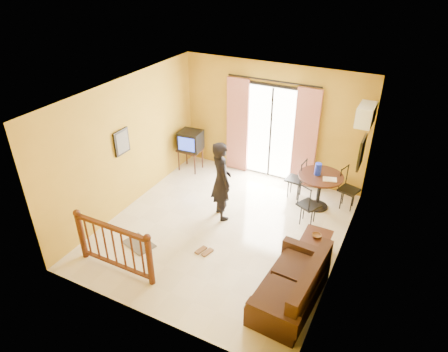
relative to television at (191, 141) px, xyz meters
The scene contains 19 objects.
ground 2.75m from the television, 44.75° to the right, with size 5.00×5.00×0.00m, color beige.
room_shell 2.78m from the television, 44.75° to the right, with size 5.00×5.00×5.00m.
balcony_door 1.99m from the television, 17.21° to the left, with size 2.25×0.14×2.46m.
tv_table 0.32m from the television, behind, with size 0.57×0.47×0.57m.
television is the anchor object (origin of this frame).
picture_left 2.21m from the television, 99.59° to the right, with size 0.05×0.42×0.52m.
dining_table 3.35m from the television, ahead, with size 0.95×0.95×0.79m.
water_jug 3.27m from the television, ahead, with size 0.14×0.14×0.26m, color #1628D0.
serving_tray 3.56m from the television, ahead, with size 0.28×0.18×0.02m, color beige.
dining_chairs 3.44m from the television, ahead, with size 1.64×1.47×0.95m.
air_conditioner 4.18m from the television, ahead, with size 0.31×0.60×0.40m.
botanical_print 4.21m from the television, ahead, with size 0.05×0.50×0.60m.
coffee_table 4.21m from the television, 26.91° to the right, with size 0.49×0.88×0.39m.
bowl 4.14m from the television, 25.45° to the right, with size 0.17×0.17×0.05m, color brown.
sofa 4.86m from the television, 39.67° to the right, with size 0.90×1.77×0.82m.
standing_person 2.19m from the television, 42.33° to the right, with size 0.63×0.41×1.72m, color black.
stair_balustrade 3.83m from the television, 79.15° to the right, with size 1.63×0.13×1.04m.
doormat 3.21m from the television, 78.09° to the right, with size 0.60×0.40×0.02m, color #544D43.
sandals 3.34m from the television, 54.97° to the right, with size 0.30×0.27×0.03m.
Camera 1 is at (2.95, -5.79, 4.97)m, focal length 32.00 mm.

